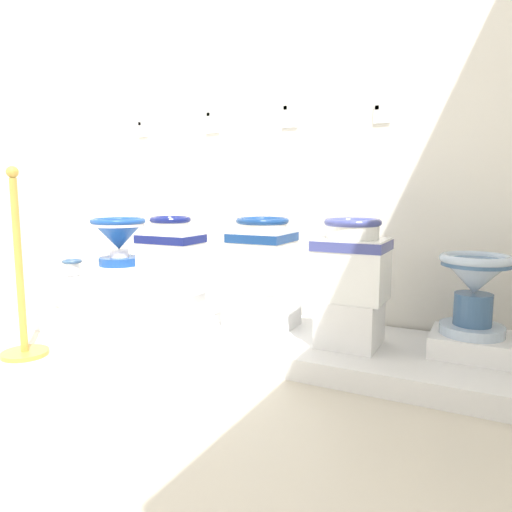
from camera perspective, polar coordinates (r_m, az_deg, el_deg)
The scene contains 18 objects.
wall_back at distance 3.17m, azimuth 3.92°, elevation 20.33°, with size 3.61×0.06×3.18m, color white.
display_platform at distance 2.83m, azimuth 0.06°, elevation -9.68°, with size 2.86×0.78×0.11m, color white.
plinth_block_squat_floral at distance 3.49m, azimuth -15.97°, elevation -3.32°, with size 0.34×0.37×0.28m, color white.
antique_toilet_squat_floral at distance 3.44m, azimuth -16.19°, elevation 2.40°, with size 0.38×0.38×0.33m.
plinth_block_leftmost at distance 3.05m, azimuth -10.02°, elevation -5.84°, with size 0.30×0.37×0.16m, color white.
antique_toilet_leftmost at distance 3.00m, azimuth -10.17°, elevation 0.14°, with size 0.37×0.26×0.48m.
plinth_block_pale_glazed at distance 2.83m, azimuth 0.76°, elevation -6.13°, with size 0.38×0.30×0.23m, color white.
antique_toilet_pale_glazed at distance 2.77m, azimuth 0.77°, elevation 0.61°, with size 0.33×0.32×0.41m.
plinth_block_central_ornate at distance 2.53m, azimuth 11.22°, elevation -7.81°, with size 0.30×0.30×0.24m, color white.
antique_toilet_central_ornate at distance 2.47m, azimuth 11.43°, elevation -0.30°, with size 0.36×0.29×0.42m.
plinth_block_rightmost at distance 2.58m, azimuth 24.39°, elevation -9.68°, with size 0.37×0.33×0.11m, color white.
antique_toilet_rightmost at distance 2.51m, azimuth 24.78°, elevation -3.06°, with size 0.34×0.34×0.39m.
info_placard_first at distance 3.70m, azimuth -13.44°, elevation 14.70°, with size 0.09×0.01×0.12m.
info_placard_second at distance 3.35m, azimuth -5.23°, elevation 15.85°, with size 0.11×0.01×0.16m.
info_placard_third at distance 3.08m, azimuth 4.11°, elevation 16.57°, with size 0.10×0.01×0.15m.
info_placard_fourth at distance 2.91m, azimuth 14.90°, elevation 16.28°, with size 0.09×0.01×0.11m.
decorative_vase_companion at distance 3.72m, azimuth -21.07°, elevation -4.07°, with size 0.29×0.29×0.41m.
stanchion_post_near_left at distance 2.90m, azimuth -26.38°, elevation -4.70°, with size 0.25×0.25×1.04m.
Camera 1 is at (2.93, 0.32, 0.91)m, focal length 33.28 mm.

